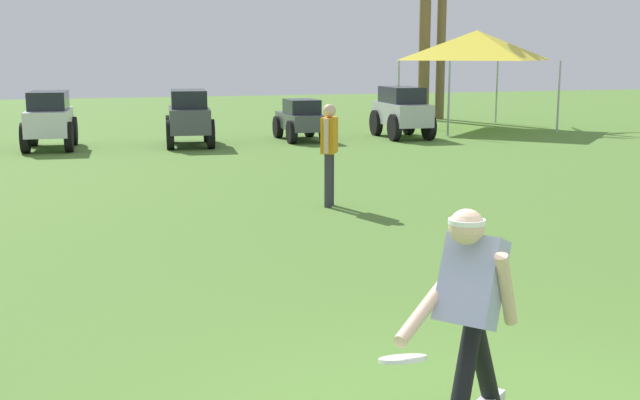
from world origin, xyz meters
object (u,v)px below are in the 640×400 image
(frisbee_in_flight, at_px, (403,359))
(event_tent, at_px, (477,45))
(teammate_near_sideline, at_px, (329,145))
(palm_tree_right_of_centre, at_px, (425,10))
(parked_car_slot_b, at_px, (49,118))
(frisbee_thrower, at_px, (470,308))
(parked_car_slot_c, at_px, (189,116))
(parked_car_slot_e, at_px, (402,111))
(parked_car_slot_d, at_px, (301,119))
(palm_tree_far_right, at_px, (442,11))

(frisbee_in_flight, xyz_separation_m, event_tent, (10.30, 18.19, 1.95))
(teammate_near_sideline, distance_m, palm_tree_right_of_centre, 16.92)
(teammate_near_sideline, distance_m, parked_car_slot_b, 10.10)
(palm_tree_right_of_centre, bearing_deg, parked_car_slot_b, -156.99)
(frisbee_thrower, distance_m, parked_car_slot_c, 16.26)
(frisbee_thrower, bearing_deg, palm_tree_right_of_centre, 65.79)
(teammate_near_sideline, relative_size, parked_car_slot_e, 0.65)
(frisbee_in_flight, bearing_deg, parked_car_slot_e, 66.61)
(parked_car_slot_e, bearing_deg, parked_car_slot_d, 175.90)
(frisbee_in_flight, relative_size, teammate_near_sideline, 0.18)
(frisbee_thrower, height_order, palm_tree_right_of_centre, palm_tree_right_of_centre)
(frisbee_thrower, relative_size, parked_car_slot_c, 0.58)
(teammate_near_sideline, xyz_separation_m, palm_tree_right_of_centre, (8.28, 14.49, 2.83))
(teammate_near_sideline, height_order, parked_car_slot_b, teammate_near_sideline)
(frisbee_in_flight, bearing_deg, parked_car_slot_b, 97.23)
(teammate_near_sideline, height_order, parked_car_slot_c, teammate_near_sideline)
(parked_car_slot_c, distance_m, parked_car_slot_e, 5.90)
(parked_car_slot_d, bearing_deg, frisbee_in_flight, -104.41)
(frisbee_thrower, bearing_deg, palm_tree_far_right, 64.35)
(parked_car_slot_e, bearing_deg, parked_car_slot_b, 178.95)
(parked_car_slot_d, distance_m, event_tent, 6.50)
(teammate_near_sideline, relative_size, parked_car_slot_c, 0.64)
(frisbee_in_flight, relative_size, palm_tree_far_right, 0.05)
(parked_car_slot_c, height_order, parked_car_slot_e, same)
(palm_tree_right_of_centre, bearing_deg, frisbee_in_flight, -115.15)
(parked_car_slot_e, bearing_deg, teammate_near_sideline, -119.46)
(frisbee_in_flight, height_order, parked_car_slot_c, parked_car_slot_c)
(frisbee_thrower, bearing_deg, parked_car_slot_c, 87.38)
(parked_car_slot_e, bearing_deg, palm_tree_far_right, 54.92)
(teammate_near_sideline, bearing_deg, frisbee_thrower, -101.81)
(parked_car_slot_d, bearing_deg, teammate_near_sideline, -103.74)
(parked_car_slot_c, relative_size, palm_tree_far_right, 0.39)
(parked_car_slot_d, height_order, event_tent, event_tent)
(frisbee_thrower, height_order, frisbee_in_flight, frisbee_thrower)
(frisbee_thrower, height_order, parked_car_slot_d, frisbee_thrower)
(frisbee_thrower, xyz_separation_m, event_tent, (9.80, 18.05, 1.75))
(palm_tree_right_of_centre, height_order, palm_tree_far_right, palm_tree_right_of_centre)
(parked_car_slot_c, distance_m, event_tent, 9.41)
(palm_tree_right_of_centre, bearing_deg, event_tent, -90.08)
(parked_car_slot_c, xyz_separation_m, parked_car_slot_e, (5.90, 0.13, 0.00))
(parked_car_slot_b, relative_size, parked_car_slot_c, 0.99)
(frisbee_in_flight, distance_m, palm_tree_right_of_centre, 24.46)
(parked_car_slot_c, bearing_deg, teammate_near_sideline, -84.94)
(parked_car_slot_c, bearing_deg, parked_car_slot_b, 174.95)
(parked_car_slot_e, height_order, palm_tree_right_of_centre, palm_tree_right_of_centre)
(frisbee_thrower, xyz_separation_m, frisbee_in_flight, (-0.50, -0.14, -0.21))
(teammate_near_sideline, height_order, event_tent, event_tent)
(frisbee_in_flight, xyz_separation_m, parked_car_slot_b, (-2.12, 16.68, 0.15))
(event_tent, bearing_deg, parked_car_slot_d, -166.16)
(parked_car_slot_b, relative_size, palm_tree_right_of_centre, 0.37)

